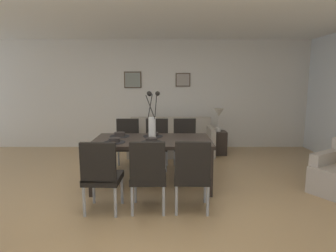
{
  "coord_description": "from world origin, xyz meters",
  "views": [
    {
      "loc": [
        0.21,
        -3.58,
        1.62
      ],
      "look_at": [
        0.2,
        0.61,
        0.95
      ],
      "focal_mm": 29.69,
      "sensor_mm": 36.0,
      "label": 1
    }
  ],
  "objects_px": {
    "dining_chair_near_right": "(128,141)",
    "bowl_far_right": "(153,134)",
    "centerpiece_vase": "(152,121)",
    "table_lamp": "(219,115)",
    "dining_chair_far_right": "(157,141)",
    "framed_picture_left": "(133,80)",
    "side_table": "(218,143)",
    "bowl_near_right": "(120,134)",
    "dining_chair_mid_right": "(185,141)",
    "framed_picture_center": "(183,80)",
    "dining_chair_far_left": "(149,173)",
    "bowl_near_left": "(115,140)",
    "dining_chair_near_left": "(102,173)",
    "dining_chair_mid_left": "(192,172)",
    "dining_table": "(153,144)",
    "sofa": "(171,142)",
    "bowl_far_left": "(152,140)"
  },
  "relations": [
    {
      "from": "dining_chair_far_left",
      "to": "bowl_near_left",
      "type": "distance_m",
      "value": 0.91
    },
    {
      "from": "side_table",
      "to": "dining_table",
      "type": "bearing_deg",
      "value": -125.52
    },
    {
      "from": "dining_chair_far_left",
      "to": "framed_picture_left",
      "type": "distance_m",
      "value": 3.71
    },
    {
      "from": "dining_chair_near_right",
      "to": "framed_picture_left",
      "type": "height_order",
      "value": "framed_picture_left"
    },
    {
      "from": "bowl_far_left",
      "to": "table_lamp",
      "type": "bearing_deg",
      "value": 57.43
    },
    {
      "from": "side_table",
      "to": "dining_chair_near_right",
      "type": "bearing_deg",
      "value": -152.43
    },
    {
      "from": "dining_chair_far_right",
      "to": "framed_picture_left",
      "type": "bearing_deg",
      "value": 111.08
    },
    {
      "from": "dining_chair_near_right",
      "to": "table_lamp",
      "type": "relative_size",
      "value": 1.8
    },
    {
      "from": "dining_chair_near_right",
      "to": "framed_picture_center",
      "type": "height_order",
      "value": "framed_picture_center"
    },
    {
      "from": "dining_chair_far_left",
      "to": "bowl_near_right",
      "type": "distance_m",
      "value": 1.28
    },
    {
      "from": "dining_chair_near_left",
      "to": "framed_picture_left",
      "type": "xyz_separation_m",
      "value": [
        -0.03,
        3.5,
        1.15
      ]
    },
    {
      "from": "dining_chair_far_right",
      "to": "bowl_near_right",
      "type": "xyz_separation_m",
      "value": [
        -0.57,
        -0.71,
        0.27
      ]
    },
    {
      "from": "dining_chair_mid_right",
      "to": "centerpiece_vase",
      "type": "bearing_deg",
      "value": -121.17
    },
    {
      "from": "dining_chair_mid_right",
      "to": "side_table",
      "type": "height_order",
      "value": "dining_chair_mid_right"
    },
    {
      "from": "dining_chair_far_right",
      "to": "framed_picture_left",
      "type": "distance_m",
      "value": 2.1
    },
    {
      "from": "bowl_far_left",
      "to": "dining_table",
      "type": "bearing_deg",
      "value": 90.0
    },
    {
      "from": "dining_chair_mid_right",
      "to": "dining_table",
      "type": "bearing_deg",
      "value": -121.18
    },
    {
      "from": "dining_chair_near_right",
      "to": "bowl_far_right",
      "type": "distance_m",
      "value": 0.92
    },
    {
      "from": "dining_chair_far_left",
      "to": "dining_chair_mid_left",
      "type": "height_order",
      "value": "same"
    },
    {
      "from": "dining_chair_mid_left",
      "to": "bowl_near_right",
      "type": "bearing_deg",
      "value": 133.81
    },
    {
      "from": "dining_table",
      "to": "dining_chair_near_left",
      "type": "bearing_deg",
      "value": -121.42
    },
    {
      "from": "dining_table",
      "to": "sofa",
      "type": "xyz_separation_m",
      "value": [
        0.31,
        1.93,
        -0.39
      ]
    },
    {
      "from": "dining_chair_near_right",
      "to": "sofa",
      "type": "relative_size",
      "value": 0.49
    },
    {
      "from": "dining_chair_near_right",
      "to": "dining_chair_far_right",
      "type": "bearing_deg",
      "value": 0.6
    },
    {
      "from": "centerpiece_vase",
      "to": "bowl_far_right",
      "type": "height_order",
      "value": "centerpiece_vase"
    },
    {
      "from": "bowl_far_right",
      "to": "side_table",
      "type": "distance_m",
      "value": 2.23
    },
    {
      "from": "dining_chair_mid_left",
      "to": "framed_picture_center",
      "type": "distance_m",
      "value": 3.66
    },
    {
      "from": "bowl_near_right",
      "to": "table_lamp",
      "type": "height_order",
      "value": "table_lamp"
    },
    {
      "from": "table_lamp",
      "to": "dining_chair_near_left",
      "type": "bearing_deg",
      "value": -124.22
    },
    {
      "from": "bowl_far_left",
      "to": "dining_chair_mid_left",
      "type": "bearing_deg",
      "value": -51.38
    },
    {
      "from": "side_table",
      "to": "bowl_near_right",
      "type": "bearing_deg",
      "value": -138.47
    },
    {
      "from": "dining_chair_far_right",
      "to": "centerpiece_vase",
      "type": "distance_m",
      "value": 1.06
    },
    {
      "from": "bowl_near_left",
      "to": "table_lamp",
      "type": "bearing_deg",
      "value": 48.28
    },
    {
      "from": "centerpiece_vase",
      "to": "sofa",
      "type": "xyz_separation_m",
      "value": [
        0.31,
        1.93,
        -0.74
      ]
    },
    {
      "from": "dining_chair_near_right",
      "to": "dining_chair_mid_left",
      "type": "distance_m",
      "value": 2.12
    },
    {
      "from": "dining_chair_near_left",
      "to": "dining_chair_mid_left",
      "type": "bearing_deg",
      "value": 1.69
    },
    {
      "from": "dining_chair_near_left",
      "to": "centerpiece_vase",
      "type": "distance_m",
      "value": 1.21
    },
    {
      "from": "bowl_near_right",
      "to": "framed_picture_left",
      "type": "relative_size",
      "value": 0.41
    },
    {
      "from": "centerpiece_vase",
      "to": "framed_picture_center",
      "type": "xyz_separation_m",
      "value": [
        0.6,
        2.57,
        0.64
      ]
    },
    {
      "from": "dining_chair_near_left",
      "to": "dining_chair_far_left",
      "type": "bearing_deg",
      "value": 2.64
    },
    {
      "from": "bowl_near_right",
      "to": "dining_chair_mid_left",
      "type": "bearing_deg",
      "value": -46.19
    },
    {
      "from": "dining_chair_near_left",
      "to": "dining_chair_far_right",
      "type": "height_order",
      "value": "same"
    },
    {
      "from": "dining_chair_near_right",
      "to": "dining_chair_far_right",
      "type": "xyz_separation_m",
      "value": [
        0.55,
        0.01,
        0.0
      ]
    },
    {
      "from": "dining_chair_mid_left",
      "to": "table_lamp",
      "type": "xyz_separation_m",
      "value": [
        0.82,
        2.81,
        0.38
      ]
    },
    {
      "from": "centerpiece_vase",
      "to": "framed_picture_left",
      "type": "relative_size",
      "value": 1.77
    },
    {
      "from": "dining_chair_near_left",
      "to": "bowl_far_left",
      "type": "xyz_separation_m",
      "value": [
        0.57,
        0.71,
        0.27
      ]
    },
    {
      "from": "dining_chair_near_right",
      "to": "dining_chair_far_left",
      "type": "relative_size",
      "value": 1.0
    },
    {
      "from": "bowl_near_left",
      "to": "centerpiece_vase",
      "type": "bearing_deg",
      "value": 22.68
    },
    {
      "from": "centerpiece_vase",
      "to": "dining_chair_far_left",
      "type": "bearing_deg",
      "value": -90.09
    },
    {
      "from": "dining_chair_mid_left",
      "to": "bowl_near_left",
      "type": "height_order",
      "value": "dining_chair_mid_left"
    }
  ]
}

